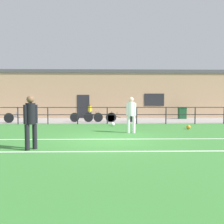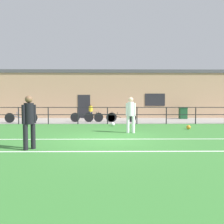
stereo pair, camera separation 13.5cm
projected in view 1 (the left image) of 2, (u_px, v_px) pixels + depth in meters
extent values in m
cube|color=#387A33|center=(107.00, 140.00, 9.01)|extent=(60.00, 44.00, 0.04)
cube|color=white|center=(107.00, 139.00, 9.11)|extent=(36.00, 0.11, 0.00)
cube|color=white|center=(107.00, 151.00, 6.90)|extent=(36.00, 0.11, 0.00)
cube|color=gray|center=(107.00, 121.00, 17.50)|extent=(48.00, 5.00, 0.02)
cylinder|color=black|center=(18.00, 116.00, 14.84)|extent=(0.07, 0.07, 1.15)
cylinder|color=black|center=(48.00, 116.00, 14.89)|extent=(0.07, 0.07, 1.15)
cylinder|color=black|center=(78.00, 116.00, 14.93)|extent=(0.07, 0.07, 1.15)
cylinder|color=black|center=(107.00, 116.00, 14.97)|extent=(0.07, 0.07, 1.15)
cylinder|color=black|center=(137.00, 115.00, 15.01)|extent=(0.07, 0.07, 1.15)
cylinder|color=black|center=(166.00, 115.00, 15.05)|extent=(0.07, 0.07, 1.15)
cylinder|color=black|center=(195.00, 115.00, 15.10)|extent=(0.07, 0.07, 1.15)
cylinder|color=black|center=(224.00, 115.00, 15.14)|extent=(0.07, 0.07, 1.15)
cube|color=black|center=(107.00, 107.00, 14.94)|extent=(36.00, 0.04, 0.04)
cube|color=black|center=(107.00, 115.00, 14.97)|extent=(36.00, 0.04, 0.04)
cube|color=tan|center=(107.00, 96.00, 21.08)|extent=(28.00, 2.40, 4.07)
cube|color=#232328|center=(83.00, 107.00, 19.88)|extent=(1.10, 0.04, 2.10)
cube|color=#232328|center=(154.00, 100.00, 19.98)|extent=(1.80, 0.04, 1.10)
cube|color=#4C4C51|center=(107.00, 73.00, 20.97)|extent=(28.00, 2.56, 0.30)
cylinder|color=black|center=(27.00, 137.00, 7.06)|extent=(0.15, 0.15, 0.83)
cylinder|color=black|center=(35.00, 136.00, 7.25)|extent=(0.15, 0.15, 0.83)
cylinder|color=black|center=(31.00, 114.00, 7.12)|extent=(0.31, 0.31, 0.68)
sphere|color=brown|center=(30.00, 99.00, 7.09)|extent=(0.23, 0.23, 0.23)
cylinder|color=black|center=(25.00, 114.00, 6.98)|extent=(0.11, 0.11, 0.61)
cylinder|color=black|center=(36.00, 114.00, 7.26)|extent=(0.11, 0.11, 0.61)
cylinder|color=white|center=(128.00, 124.00, 10.89)|extent=(0.15, 0.15, 0.83)
cylinder|color=white|center=(134.00, 124.00, 10.86)|extent=(0.15, 0.15, 0.83)
cylinder|color=white|center=(131.00, 109.00, 10.84)|extent=(0.31, 0.31, 0.69)
sphere|color=beige|center=(131.00, 100.00, 10.81)|extent=(0.24, 0.24, 0.24)
cylinder|color=white|center=(127.00, 109.00, 10.86)|extent=(0.11, 0.11, 0.62)
cylinder|color=white|center=(135.00, 109.00, 10.82)|extent=(0.11, 0.11, 0.62)
sphere|color=white|center=(113.00, 124.00, 13.82)|extent=(0.24, 0.24, 0.24)
sphere|color=orange|center=(188.00, 127.00, 12.28)|extent=(0.23, 0.23, 0.23)
cylinder|color=#232D4C|center=(91.00, 115.00, 19.41)|extent=(0.11, 0.11, 0.60)
cylinder|color=#232D4C|center=(89.00, 115.00, 19.40)|extent=(0.11, 0.11, 0.60)
cylinder|color=gold|center=(90.00, 109.00, 19.38)|extent=(0.22, 0.22, 0.50)
sphere|color=brown|center=(90.00, 105.00, 19.36)|extent=(0.17, 0.17, 0.17)
cylinder|color=gold|center=(92.00, 109.00, 19.39)|extent=(0.08, 0.08, 0.44)
cylinder|color=gold|center=(88.00, 109.00, 19.36)|extent=(0.08, 0.08, 0.44)
cylinder|color=black|center=(75.00, 117.00, 16.13)|extent=(0.68, 0.04, 0.68)
cylinder|color=black|center=(98.00, 117.00, 16.17)|extent=(0.68, 0.04, 0.68)
cube|color=black|center=(86.00, 114.00, 16.14)|extent=(1.34, 0.04, 0.04)
cube|color=black|center=(81.00, 116.00, 16.13)|extent=(0.84, 0.03, 0.24)
cylinder|color=black|center=(82.00, 113.00, 16.12)|extent=(0.03, 0.03, 0.20)
cylinder|color=black|center=(98.00, 113.00, 16.15)|extent=(0.03, 0.03, 0.28)
cylinder|color=black|center=(110.00, 118.00, 16.18)|extent=(0.64, 0.04, 0.64)
cylinder|color=black|center=(131.00, 118.00, 16.22)|extent=(0.64, 0.04, 0.64)
cube|color=black|center=(121.00, 115.00, 16.19)|extent=(1.21, 0.04, 0.04)
cube|color=black|center=(115.00, 116.00, 16.19)|extent=(0.76, 0.03, 0.23)
cylinder|color=black|center=(117.00, 113.00, 16.18)|extent=(0.03, 0.03, 0.20)
cylinder|color=black|center=(131.00, 114.00, 16.20)|extent=(0.03, 0.03, 0.28)
cylinder|color=black|center=(9.00, 118.00, 15.55)|extent=(0.70, 0.04, 0.70)
cylinder|color=black|center=(32.00, 118.00, 15.58)|extent=(0.70, 0.04, 0.70)
cube|color=#234C99|center=(20.00, 115.00, 15.55)|extent=(1.26, 0.04, 0.04)
cube|color=#234C99|center=(15.00, 116.00, 15.55)|extent=(0.79, 0.03, 0.25)
cylinder|color=#234C99|center=(16.00, 113.00, 15.54)|extent=(0.03, 0.03, 0.20)
cylinder|color=#234C99|center=(32.00, 114.00, 15.57)|extent=(0.03, 0.03, 0.28)
cylinder|color=black|center=(88.00, 117.00, 16.15)|extent=(0.69, 0.04, 0.69)
cylinder|color=black|center=(112.00, 117.00, 16.19)|extent=(0.69, 0.04, 0.69)
cube|color=black|center=(100.00, 114.00, 16.16)|extent=(1.32, 0.04, 0.04)
cube|color=black|center=(94.00, 116.00, 16.15)|extent=(0.83, 0.03, 0.25)
cylinder|color=black|center=(96.00, 113.00, 16.14)|extent=(0.03, 0.03, 0.20)
cylinder|color=black|center=(112.00, 113.00, 16.17)|extent=(0.03, 0.03, 0.28)
cube|color=#194C28|center=(182.00, 114.00, 19.10)|extent=(0.61, 0.51, 0.88)
cube|color=#143D20|center=(182.00, 108.00, 19.08)|extent=(0.64, 0.55, 0.08)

